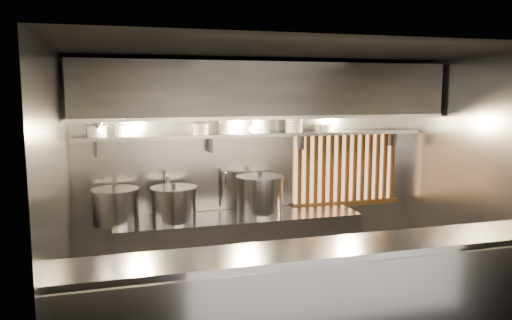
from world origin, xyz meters
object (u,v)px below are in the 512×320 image
pendant_bulb (253,129)px  stock_pot_left (116,206)px  stock_pot_mid (174,204)px  stock_pot_right (260,195)px  heat_lamp (98,125)px

pendant_bulb → stock_pot_left: pendant_bulb is taller
stock_pot_left → stock_pot_mid: (0.66, -0.09, -0.00)m
pendant_bulb → stock_pot_right: pendant_bulb is taller
stock_pot_mid → stock_pot_right: 1.08m
pendant_bulb → stock_pot_mid: pendant_bulb is taller
stock_pot_mid → stock_pot_right: stock_pot_right is taller
heat_lamp → stock_pot_right: (1.88, 0.33, -0.93)m
pendant_bulb → stock_pot_right: 0.83m
stock_pot_left → stock_pot_right: (1.73, -0.00, 0.03)m
pendant_bulb → stock_pot_right: bearing=-15.5°
heat_lamp → stock_pot_left: 1.03m
stock_pot_left → stock_pot_mid: size_ratio=1.14×
heat_lamp → stock_pot_right: size_ratio=0.44×
stock_pot_right → stock_pot_mid: bearing=-175.6°
stock_pot_mid → stock_pot_right: bearing=4.4°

